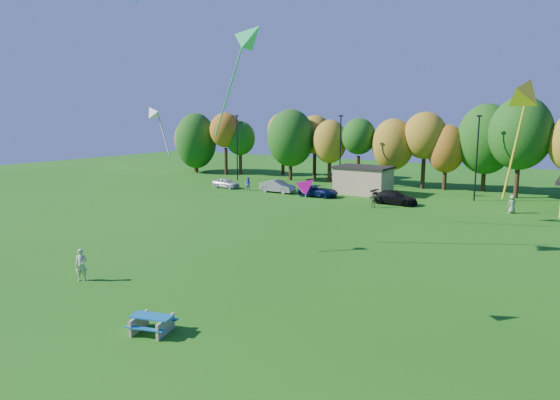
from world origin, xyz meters
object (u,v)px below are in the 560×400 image
Objects in this scene: car_a at (226,183)px; car_b at (278,186)px; picnic_table at (152,323)px; kite_flyer at (81,265)px; car_c at (318,191)px; car_d at (394,198)px.

car_b is at bearing -84.71° from car_a.
kite_flyer is at bearing 146.01° from picnic_table.
car_d is at bearing -91.84° from car_c.
car_a is at bearing 90.25° from car_c.
car_b is 5.50m from car_c.
car_c is 8.96m from car_d.
kite_flyer reaches higher than car_c.
car_d is at bearing -86.92° from car_a.
kite_flyer reaches higher than picnic_table.
kite_flyer is (-8.34, 2.62, 0.46)m from picnic_table.
car_c reaches higher than car_a.
car_a is at bearing 92.14° from car_d.
picnic_table is 0.44× the size of car_d.
car_c is 0.96× the size of car_d.
picnic_table is at bearing -174.87° from car_d.
kite_flyer is 0.39× the size of car_c.
car_d reaches higher than picnic_table.
car_b reaches higher than picnic_table.
car_c is at bearing 91.06° from picnic_table.
picnic_table is 0.56× the size of car_a.
car_c is (13.06, 0.35, 0.00)m from car_a.
picnic_table is at bearing -142.85° from car_a.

